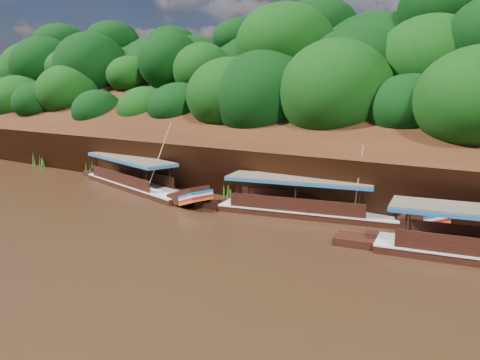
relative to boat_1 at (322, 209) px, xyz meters
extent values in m
plane|color=black|center=(-2.76, -8.59, -0.53)|extent=(160.00, 160.00, 0.00)
cube|color=#32180B|center=(-2.76, 7.41, 2.97)|extent=(120.00, 16.12, 13.64)
cube|color=#32180B|center=(-2.76, 17.41, -0.53)|extent=(120.00, 24.00, 12.00)
ellipsoid|color=#09390B|center=(-38.76, 5.41, 2.67)|extent=(16.00, 8.00, 6.00)
ellipsoid|color=#09390B|center=(-32.76, 13.41, 8.47)|extent=(20.00, 10.00, 8.00)
ellipsoid|color=#09390B|center=(-8.76, 6.41, 2.97)|extent=(18.00, 8.00, 6.40)
ellipsoid|color=#09390B|center=(-2.76, 14.41, 8.67)|extent=(24.00, 11.00, 8.40)
cube|color=black|center=(-0.67, -0.16, -0.53)|extent=(11.57, 4.74, 0.86)
cube|color=silver|center=(-0.67, -0.16, -0.12)|extent=(11.59, 4.80, 0.10)
cube|color=black|center=(5.56, 1.36, 0.14)|extent=(3.00, 2.17, 1.61)
cube|color=#1859A1|center=(6.25, 1.53, 0.42)|extent=(1.75, 1.92, 0.58)
cube|color=#AF1320|center=(6.25, 1.53, 0.10)|extent=(1.75, 1.92, 0.58)
cube|color=brown|center=(-1.36, -0.33, 1.76)|extent=(9.24, 4.46, 0.11)
cube|color=#1859A1|center=(-1.36, -0.33, 1.65)|extent=(9.24, 4.46, 0.17)
cylinder|color=tan|center=(2.23, -0.04, 1.99)|extent=(0.64, 0.57, 4.14)
cube|color=black|center=(-15.44, -0.85, -0.53)|extent=(12.98, 5.12, 0.88)
cube|color=silver|center=(-15.44, -0.85, -0.11)|extent=(13.00, 5.18, 0.10)
cube|color=black|center=(-8.42, -2.56, 0.15)|extent=(3.31, 2.27, 1.73)
cube|color=#1859A1|center=(-7.64, -2.75, 0.44)|extent=(1.92, 1.99, 0.64)
cube|color=#AF1320|center=(-7.64, -2.75, 0.11)|extent=(1.92, 1.99, 0.64)
cube|color=brown|center=(-16.22, -0.66, 1.82)|extent=(10.35, 4.77, 0.12)
cube|color=#1859A1|center=(-16.22, -0.66, 1.70)|extent=(10.35, 4.77, 0.18)
cylinder|color=tan|center=(-11.71, -1.96, 2.43)|extent=(1.54, 1.13, 4.75)
cone|color=#316F1B|center=(-31.05, 0.69, 0.44)|extent=(1.50, 1.50, 1.93)
cone|color=#316F1B|center=(-23.16, 0.88, 0.22)|extent=(1.50, 1.50, 1.50)
cone|color=#316F1B|center=(-16.79, 0.98, 0.35)|extent=(1.50, 1.50, 1.75)
cone|color=#316F1B|center=(-7.66, 1.05, 0.18)|extent=(1.50, 1.50, 1.42)
cone|color=#316F1B|center=(-2.10, 1.00, 0.35)|extent=(1.50, 1.50, 1.75)
cone|color=#316F1B|center=(5.24, 1.41, 0.54)|extent=(1.50, 1.50, 2.13)
camera|label=1|loc=(11.92, -25.18, 7.05)|focal=35.00mm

